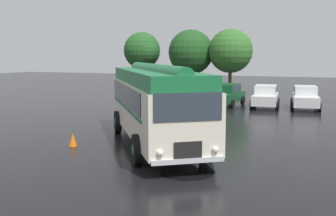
{
  "coord_description": "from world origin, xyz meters",
  "views": [
    {
      "loc": [
        6.89,
        -15.35,
        3.83
      ],
      "look_at": [
        0.02,
        1.52,
        1.4
      ],
      "focal_mm": 42.0,
      "sensor_mm": 36.0,
      "label": 1
    }
  ],
  "objects": [
    {
      "name": "ground_plane",
      "position": [
        0.0,
        0.0,
        0.0
      ],
      "size": [
        120.0,
        120.0,
        0.0
      ],
      "primitive_type": "plane",
      "color": "black"
    },
    {
      "name": "vintage_bus",
      "position": [
        0.02,
        0.01,
        1.89
      ],
      "size": [
        7.89,
        9.6,
        3.49
      ],
      "color": "silver",
      "rests_on": "ground"
    },
    {
      "name": "car_near_left",
      "position": [
        -2.77,
        15.09,
        0.85
      ],
      "size": [
        2.0,
        4.22,
        1.66
      ],
      "color": "#B7BABF",
      "rests_on": "ground"
    },
    {
      "name": "car_mid_left",
      "position": [
        -0.28,
        14.33,
        0.85
      ],
      "size": [
        2.27,
        4.35,
        1.66
      ],
      "color": "#144C28",
      "rests_on": "ground"
    },
    {
      "name": "car_mid_right",
      "position": [
        2.66,
        14.19,
        0.85
      ],
      "size": [
        2.22,
        4.32,
        1.66
      ],
      "color": "silver",
      "rests_on": "ground"
    },
    {
      "name": "car_far_right",
      "position": [
        5.44,
        14.48,
        0.85
      ],
      "size": [
        2.29,
        4.36,
        1.66
      ],
      "color": "silver",
      "rests_on": "ground"
    },
    {
      "name": "tree_far_left",
      "position": [
        -11.47,
        22.6,
        4.35
      ],
      "size": [
        3.89,
        3.89,
        6.33
      ],
      "color": "#4C3823",
      "rests_on": "ground"
    },
    {
      "name": "tree_left_of_centre",
      "position": [
        -6.19,
        23.09,
        4.17
      ],
      "size": [
        4.59,
        4.59,
        6.49
      ],
      "color": "#4C3823",
      "rests_on": "ground"
    },
    {
      "name": "tree_centre",
      "position": [
        -2.11,
        23.01,
        4.36
      ],
      "size": [
        4.32,
        4.32,
        6.46
      ],
      "color": "#4C3823",
      "rests_on": "ground"
    },
    {
      "name": "traffic_cone",
      "position": [
        -3.07,
        -1.68,
        0.28
      ],
      "size": [
        0.36,
        0.36,
        0.55
      ],
      "primitive_type": "cone",
      "color": "orange",
      "rests_on": "ground"
    },
    {
      "name": "puddle_patch",
      "position": [
        2.71,
        -3.47,
        0.0
      ],
      "size": [
        1.81,
        1.81,
        0.01
      ],
      "primitive_type": "cylinder",
      "color": "black",
      "rests_on": "ground"
    }
  ]
}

